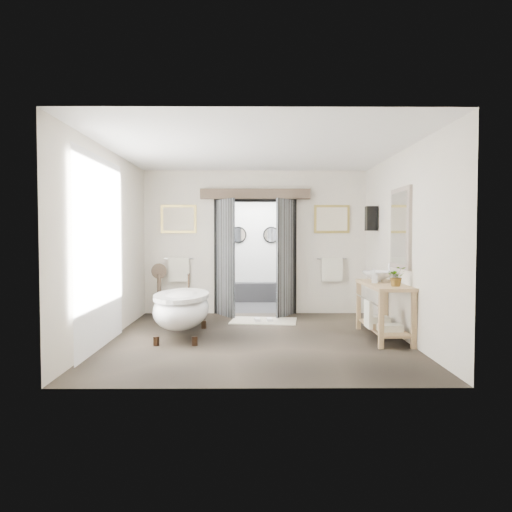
# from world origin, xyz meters

# --- Properties ---
(ground_plane) EXTENTS (5.00, 5.00, 0.00)m
(ground_plane) POSITION_xyz_m (0.00, 0.00, 0.00)
(ground_plane) COLOR #4D4134
(room_shell) EXTENTS (4.52, 5.02, 2.91)m
(room_shell) POSITION_xyz_m (-0.04, -0.13, 1.86)
(room_shell) COLOR beige
(room_shell) RESTS_ON ground_plane
(shower_room) EXTENTS (2.22, 2.01, 2.51)m
(shower_room) POSITION_xyz_m (0.00, 3.99, 0.91)
(shower_room) COLOR #2A2A2B
(shower_room) RESTS_ON ground_plane
(back_wall_dressing) EXTENTS (3.82, 0.76, 2.52)m
(back_wall_dressing) POSITION_xyz_m (0.00, 2.32, 1.56)
(back_wall_dressing) COLOR black
(back_wall_dressing) RESTS_ON ground_plane
(clawfoot_tub) EXTENTS (0.84, 1.88, 0.92)m
(clawfoot_tub) POSITION_xyz_m (-1.17, 0.18, 0.45)
(clawfoot_tub) COLOR #302015
(clawfoot_tub) RESTS_ON ground_plane
(vanity) EXTENTS (0.57, 1.60, 0.85)m
(vanity) POSITION_xyz_m (1.95, 0.03, 0.51)
(vanity) COLOR tan
(vanity) RESTS_ON ground_plane
(pedestal_mirror) EXTENTS (0.31, 0.20, 1.04)m
(pedestal_mirror) POSITION_xyz_m (-1.90, 2.20, 0.45)
(pedestal_mirror) COLOR brown
(pedestal_mirror) RESTS_ON ground_plane
(rug) EXTENTS (1.29, 0.94, 0.01)m
(rug) POSITION_xyz_m (0.15, 1.55, 0.01)
(rug) COLOR beige
(rug) RESTS_ON ground_plane
(slippers) EXTENTS (0.34, 0.25, 0.05)m
(slippers) POSITION_xyz_m (0.14, 1.52, 0.04)
(slippers) COLOR white
(slippers) RESTS_ON rug
(basin) EXTENTS (0.62, 0.62, 0.17)m
(basin) POSITION_xyz_m (1.95, 0.32, 0.93)
(basin) COLOR white
(basin) RESTS_ON vanity
(plant) EXTENTS (0.27, 0.24, 0.29)m
(plant) POSITION_xyz_m (2.03, -0.43, 1.00)
(plant) COLOR gray
(plant) RESTS_ON vanity
(soap_bottle_a) EXTENTS (0.11, 0.11, 0.20)m
(soap_bottle_a) POSITION_xyz_m (1.84, 0.09, 0.95)
(soap_bottle_a) COLOR gray
(soap_bottle_a) RESTS_ON vanity
(soap_bottle_b) EXTENTS (0.18, 0.18, 0.18)m
(soap_bottle_b) POSITION_xyz_m (1.96, 0.66, 0.94)
(soap_bottle_b) COLOR gray
(soap_bottle_b) RESTS_ON vanity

